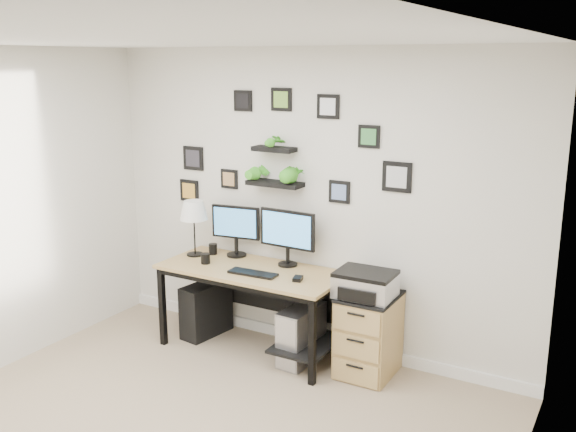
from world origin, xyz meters
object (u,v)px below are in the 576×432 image
Objects in this scene: monitor_right at (287,233)px; printer at (365,284)px; pc_tower_grey at (301,335)px; file_cabinet at (368,335)px; pc_tower_black at (206,309)px; monitor_left at (236,227)px; desk at (257,282)px; mug at (205,259)px; table_lamp at (194,212)px.

monitor_right is 0.86m from printer.
pc_tower_grey is 0.58m from file_cabinet.
file_cabinet is (0.57, 0.08, 0.09)m from pc_tower_grey.
pc_tower_black is at bearing -179.06° from file_cabinet.
monitor_left is at bearing 178.56° from monitor_right.
monitor_right reaches higher than desk.
desk is 3.49× the size of printer.
mug reaches higher than desk.
desk reaches higher than pc_tower_black.
mug is at bearing -33.59° from table_lamp.
file_cabinet is at bearing 0.71° from table_lamp.
pc_tower_black is at bearing -2.59° from table_lamp.
file_cabinet is at bearing -5.86° from monitor_left.
monitor_left is 0.92× the size of table_lamp.
printer is (1.34, -0.18, -0.25)m from monitor_left.
desk is at bearing -179.15° from printer.
mug is (-0.65, -0.30, -0.25)m from monitor_right.
monitor_right is at bearing 24.84° from mug.
printer is at bearing 4.30° from pc_tower_grey.
file_cabinet is 0.44m from printer.
monitor_left is at bearing 174.14° from file_cabinet.
monitor_left reaches higher than pc_tower_grey.
monitor_left is at bearing 150.24° from desk.
monitor_right is (0.20, 0.18, 0.42)m from desk.
table_lamp reaches higher than file_cabinet.
file_cabinet is at bearing 3.27° from desk.
monitor_left is (-0.35, 0.20, 0.40)m from desk.
desk is at bearing 5.39° from pc_tower_black.
table_lamp is at bearing 179.25° from printer.
monitor_left is at bearing 172.22° from printer.
pc_tower_black is at bearing -144.56° from monitor_left.
monitor_right is 0.79× the size of file_cabinet.
mug is 0.18× the size of pc_tower_grey.
table_lamp reaches higher than printer.
monitor_left is at bearing 164.24° from pc_tower_grey.
file_cabinet is (1.60, 0.03, 0.09)m from pc_tower_black.
file_cabinet is at bearing 63.40° from printer.
desk is at bearing 14.42° from mug.
pc_tower_grey is at bearing -175.70° from printer.
pc_tower_grey is (0.91, 0.09, -0.55)m from mug.
printer is at bearing 5.20° from mug.
printer is at bearing -116.60° from file_cabinet.
pc_tower_black is 1.66m from printer.
desk is 2.39× the size of file_cabinet.
printer reaches higher than desk.
monitor_left is 0.54m from monitor_right.
table_lamp reaches higher than mug.
mug reaches higher than pc_tower_grey.
table_lamp reaches higher than monitor_right.
table_lamp is (-0.69, 0.04, 0.53)m from desk.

